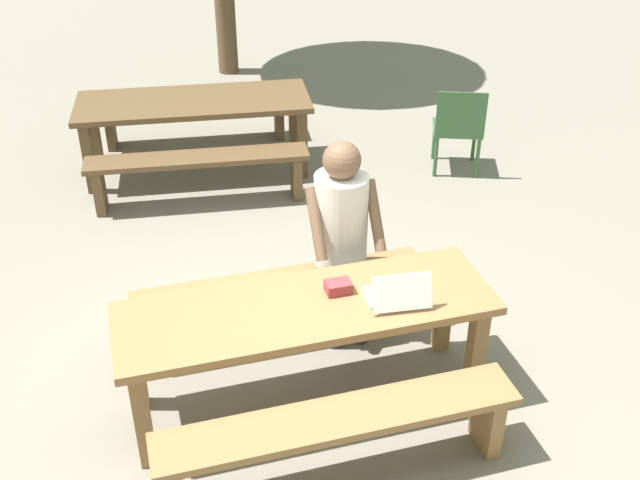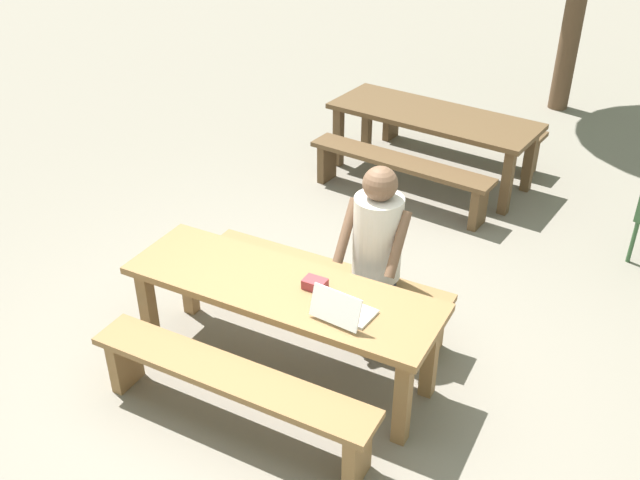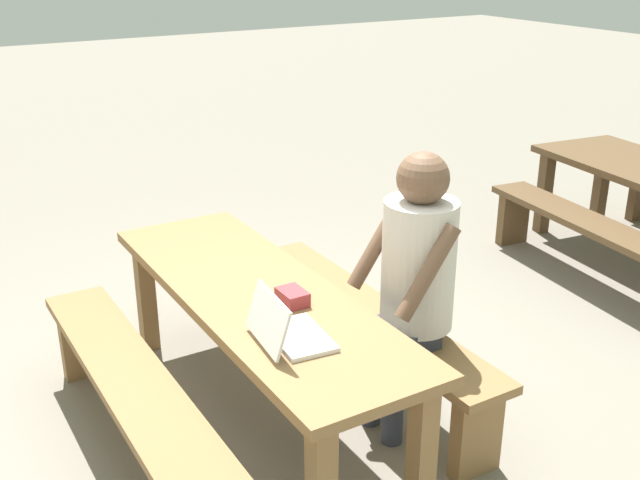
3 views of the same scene
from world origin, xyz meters
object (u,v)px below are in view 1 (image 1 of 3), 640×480
at_px(small_pouch, 338,287).
at_px(picnic_table_mid, 194,110).
at_px(person_seated, 342,226).
at_px(plastic_chair, 458,128).
at_px(picnic_table_front, 307,320).
at_px(laptop, 398,294).

height_order(small_pouch, picnic_table_mid, small_pouch).
bearing_deg(person_seated, plastic_chair, 48.64).
bearing_deg(small_pouch, picnic_table_front, -160.64).
relative_size(laptop, plastic_chair, 0.43).
bearing_deg(person_seated, laptop, -81.90).
xyz_separation_m(picnic_table_front, plastic_chair, (2.14, 2.58, -0.15)).
bearing_deg(picnic_table_mid, plastic_chair, -10.09).
distance_m(picnic_table_front, laptop, 0.53).
relative_size(person_seated, picnic_table_mid, 0.63).
relative_size(picnic_table_front, plastic_chair, 2.55).
bearing_deg(laptop, person_seated, -75.96).
xyz_separation_m(picnic_table_front, person_seated, (0.39, 0.60, 0.21)).
xyz_separation_m(laptop, person_seated, (-0.10, 0.71, 0.05)).
bearing_deg(plastic_chair, picnic_table_mid, 4.20).
bearing_deg(picnic_table_mid, small_pouch, -76.50).
height_order(laptop, person_seated, person_seated).
xyz_separation_m(small_pouch, person_seated, (0.19, 0.53, 0.07)).
bearing_deg(picnic_table_front, plastic_chair, 50.33).
bearing_deg(plastic_chair, person_seated, 69.79).
relative_size(person_seated, plastic_chair, 1.64).
xyz_separation_m(person_seated, picnic_table_mid, (-0.56, 2.69, -0.20)).
bearing_deg(picnic_table_front, person_seated, 56.57).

